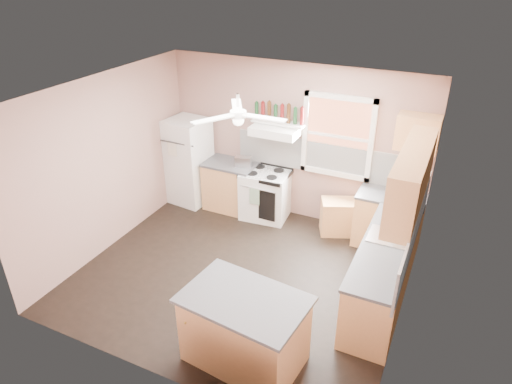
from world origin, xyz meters
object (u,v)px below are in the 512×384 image
at_px(refrigerator, 189,161).
at_px(stove, 265,195).
at_px(island, 245,331).
at_px(cart, 338,218).
at_px(toaster, 243,162).

distance_m(refrigerator, stove, 1.56).
relative_size(refrigerator, island, 1.26).
bearing_deg(cart, stove, 157.98).
height_order(refrigerator, cart, refrigerator).
bearing_deg(toaster, stove, -12.53).
distance_m(refrigerator, cart, 2.88).
distance_m(refrigerator, island, 4.02).
distance_m(toaster, stove, 0.70).
relative_size(refrigerator, stove, 1.86).
bearing_deg(toaster, refrigerator, 167.60).
bearing_deg(toaster, island, -77.81).
bearing_deg(island, stove, 116.27).
height_order(toaster, cart, toaster).
xyz_separation_m(refrigerator, toaster, (1.10, 0.04, 0.19)).
bearing_deg(island, refrigerator, 137.36).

